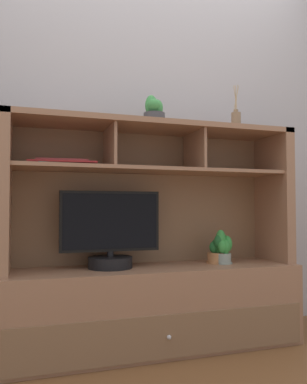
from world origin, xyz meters
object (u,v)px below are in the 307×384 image
at_px(media_console, 153,280).
at_px(magazine_stack_left, 62,163).
at_px(tv_monitor, 110,237).
at_px(potted_fern, 223,247).
at_px(diffuser_bottle, 236,121).
at_px(potted_orchid, 218,251).
at_px(potted_succulent, 154,112).

height_order(media_console, magazine_stack_left, media_console).
relative_size(tv_monitor, potted_fern, 2.76).
bearing_deg(diffuser_bottle, potted_fern, -165.06).
bearing_deg(potted_fern, potted_orchid, 133.78).
distance_m(potted_orchid, magazine_stack_left, 1.04).
distance_m(potted_orchid, potted_succulent, 0.91).
height_order(potted_fern, potted_succulent, potted_succulent).
bearing_deg(tv_monitor, potted_orchid, -1.18).
height_order(potted_orchid, potted_fern, potted_fern).
height_order(diffuser_bottle, potted_succulent, diffuser_bottle).
height_order(tv_monitor, potted_succulent, potted_succulent).
bearing_deg(diffuser_bottle, tv_monitor, 179.59).
height_order(media_console, diffuser_bottle, diffuser_bottle).
height_order(tv_monitor, potted_orchid, tv_monitor).
bearing_deg(potted_orchid, diffuser_bottle, 3.27).
xyz_separation_m(potted_orchid, potted_fern, (0.02, -0.02, 0.02)).
xyz_separation_m(magazine_stack_left, potted_succulent, (0.51, -0.03, 0.31)).
height_order(potted_fern, magazine_stack_left, magazine_stack_left).
distance_m(media_console, magazine_stack_left, 0.83).
relative_size(magazine_stack_left, diffuser_bottle, 1.34).
bearing_deg(tv_monitor, media_console, 0.17).
height_order(potted_orchid, magazine_stack_left, magazine_stack_left).
height_order(magazine_stack_left, potted_succulent, potted_succulent).
bearing_deg(magazine_stack_left, potted_orchid, -1.64).
height_order(potted_orchid, potted_succulent, potted_succulent).
bearing_deg(media_console, potted_orchid, -2.01).
bearing_deg(tv_monitor, diffuser_bottle, -0.41).
bearing_deg(media_console, magazine_stack_left, 178.66).
height_order(potted_fern, diffuser_bottle, diffuser_bottle).
distance_m(tv_monitor, potted_fern, 0.68).
distance_m(potted_fern, diffuser_bottle, 0.79).
bearing_deg(potted_orchid, potted_succulent, -178.96).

